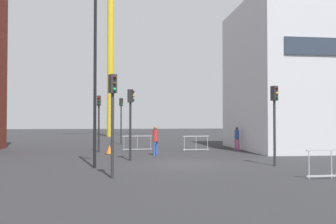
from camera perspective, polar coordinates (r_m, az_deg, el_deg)
ground at (r=18.30m, az=2.42°, el=-8.11°), size 160.00×160.00×0.00m
office_block at (r=30.54m, az=23.24°, el=4.91°), size 13.30×10.00×10.86m
construction_crane at (r=51.49m, az=-8.69°, el=11.43°), size 14.39×2.25×20.63m
streetlamp_tall at (r=17.08m, az=-11.05°, el=8.32°), size 0.94×1.31×8.77m
traffic_light_near at (r=33.46m, az=-7.30°, el=-0.23°), size 0.35×0.39×4.20m
traffic_light_median at (r=19.89m, az=-5.85°, el=-0.09°), size 0.39×0.30×3.84m
traffic_light_verge at (r=18.18m, az=16.24°, el=0.01°), size 0.33×0.39×3.81m
traffic_light_crosswalk at (r=25.68m, az=-10.71°, el=-0.31°), size 0.26×0.38×3.88m
traffic_light_corner at (r=13.84m, az=-8.61°, el=0.58°), size 0.34×0.39×3.88m
pedestrian_walking at (r=22.82m, az=-1.97°, el=-4.08°), size 0.34×0.34×1.82m
pedestrian_waiting at (r=27.23m, az=10.67°, el=-3.78°), size 0.34×0.34×1.70m
safety_barrier_rear at (r=26.51m, az=-4.79°, el=-4.79°), size 2.14×0.20×1.08m
safety_barrier_right_run at (r=31.11m, az=-1.83°, el=-4.29°), size 0.07×1.84×1.08m
safety_barrier_mid_span at (r=26.24m, az=4.39°, el=-4.83°), size 1.92×0.25×1.08m
safety_barrier_front at (r=15.06m, az=24.09°, el=-7.30°), size 2.04×0.15×1.08m
traffic_cone_orange at (r=23.97m, az=-9.09°, el=-5.83°), size 0.58×0.58×0.59m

